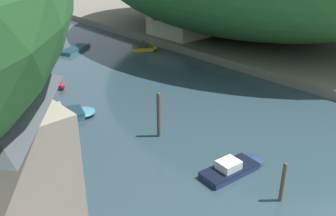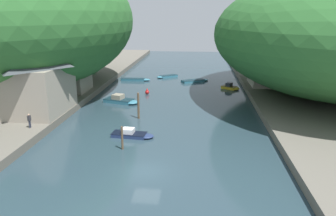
{
  "view_description": "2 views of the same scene",
  "coord_description": "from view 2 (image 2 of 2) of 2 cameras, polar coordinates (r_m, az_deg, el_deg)",
  "views": [
    {
      "loc": [
        -19.68,
        -3.82,
        13.92
      ],
      "look_at": [
        -1.66,
        16.09,
        1.49
      ],
      "focal_mm": 40.0,
      "sensor_mm": 36.0,
      "label": 1
    },
    {
      "loc": [
        4.48,
        -26.37,
        13.76
      ],
      "look_at": [
        0.59,
        14.72,
        1.7
      ],
      "focal_mm": 35.0,
      "sensor_mm": 36.0,
      "label": 2
    }
  ],
  "objects": [
    {
      "name": "water_surface",
      "position": [
        58.2,
        0.84,
        2.61
      ],
      "size": [
        130.0,
        130.0,
        0.0
      ],
      "primitive_type": "plane",
      "color": "#283D47",
      "rests_on": "ground"
    },
    {
      "name": "left_bank",
      "position": [
        64.54,
        -20.95,
        3.33
      ],
      "size": [
        22.0,
        120.0,
        0.95
      ],
      "color": "#666056",
      "rests_on": "ground"
    },
    {
      "name": "right_bank",
      "position": [
        61.11,
        23.9,
        2.32
      ],
      "size": [
        22.0,
        120.0,
        0.95
      ],
      "color": "#666056",
      "rests_on": "ground"
    },
    {
      "name": "hillside_left",
      "position": [
        61.7,
        -23.96,
        13.68
      ],
      "size": [
        36.13,
        50.59,
        22.91
      ],
      "color": "#2D662D",
      "rests_on": "left_bank"
    },
    {
      "name": "hillside_right",
      "position": [
        59.4,
        26.26,
        11.36
      ],
      "size": [
        36.53,
        51.15,
        18.79
      ],
      "color": "#2D662D",
      "rests_on": "right_bank"
    },
    {
      "name": "waterfront_building",
      "position": [
        46.11,
        -21.95,
        4.63
      ],
      "size": [
        7.56,
        10.02,
        8.58
      ],
      "color": "gray",
      "rests_on": "left_bank"
    },
    {
      "name": "boathouse_shed",
      "position": [
        57.98,
        -17.46,
        5.12
      ],
      "size": [
        7.93,
        6.67,
        4.49
      ],
      "color": "gray",
      "rests_on": "left_bank"
    },
    {
      "name": "right_bank_cottage",
      "position": [
        62.99,
        17.21,
        5.76
      ],
      "size": [
        7.22,
        8.25,
        4.03
      ],
      "color": "#B2A899",
      "rests_on": "right_bank"
    },
    {
      "name": "boat_small_dinghy",
      "position": [
        69.16,
        -5.52,
        4.95
      ],
      "size": [
        6.19,
        1.37,
        0.51
      ],
      "rotation": [
        0.0,
        0.0,
        4.71
      ],
      "color": "teal",
      "rests_on": "water_surface"
    },
    {
      "name": "boat_navy_launch",
      "position": [
        68.13,
        4.9,
        4.77
      ],
      "size": [
        5.98,
        4.35,
        0.45
      ],
      "rotation": [
        0.0,
        0.0,
        5.22
      ],
      "color": "teal",
      "rests_on": "water_surface"
    },
    {
      "name": "boat_moored_right",
      "position": [
        62.27,
        10.89,
        3.57
      ],
      "size": [
        3.68,
        3.18,
        1.17
      ],
      "rotation": [
        0.0,
        0.0,
        4.13
      ],
      "color": "gold",
      "rests_on": "water_surface"
    },
    {
      "name": "boat_red_skiff",
      "position": [
        52.33,
        -8.03,
        1.34
      ],
      "size": [
        6.05,
        3.75,
        1.3
      ],
      "rotation": [
        0.0,
        0.0,
        4.41
      ],
      "color": "teal",
      "rests_on": "water_surface"
    },
    {
      "name": "boat_yellow_tender",
      "position": [
        72.41,
        -0.29,
        5.52
      ],
      "size": [
        4.77,
        4.09,
        0.47
      ],
      "rotation": [
        0.0,
        0.0,
        2.21
      ],
      "color": "teal",
      "rests_on": "water_surface"
    },
    {
      "name": "boat_cabin_cruiser",
      "position": [
        37.95,
        -6.11,
        -4.58
      ],
      "size": [
        5.01,
        2.1,
        0.98
      ],
      "rotation": [
        0.0,
        0.0,
        4.61
      ],
      "color": "navy",
      "rests_on": "water_surface"
    },
    {
      "name": "mooring_post_nearest",
      "position": [
        34.36,
        -7.99,
        -5.15
      ],
      "size": [
        0.23,
        0.23,
        2.57
      ],
      "color": "brown",
      "rests_on": "water_surface"
    },
    {
      "name": "mooring_post_middle",
      "position": [
        43.94,
        -5.18,
        0.44
      ],
      "size": [
        0.29,
        0.29,
        3.61
      ],
      "color": "brown",
      "rests_on": "water_surface"
    },
    {
      "name": "channel_buoy_near",
      "position": [
        57.44,
        -3.66,
        2.83
      ],
      "size": [
        0.72,
        0.72,
        1.08
      ],
      "color": "red",
      "rests_on": "water_surface"
    },
    {
      "name": "person_on_quay",
      "position": [
        51.46,
        -16.46,
        2.32
      ],
      "size": [
        0.33,
        0.43,
        1.69
      ],
      "rotation": [
        0.0,
        0.0,
        1.91
      ],
      "color": "#282D3D",
      "rests_on": "left_bank"
    },
    {
      "name": "person_by_boathouse",
      "position": [
        40.85,
        -23.01,
        -1.89
      ],
      "size": [
        0.31,
        0.42,
        1.69
      ],
      "rotation": [
        0.0,
        0.0,
        1.33
      ],
      "color": "#282D3D",
      "rests_on": "left_bank"
    }
  ]
}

